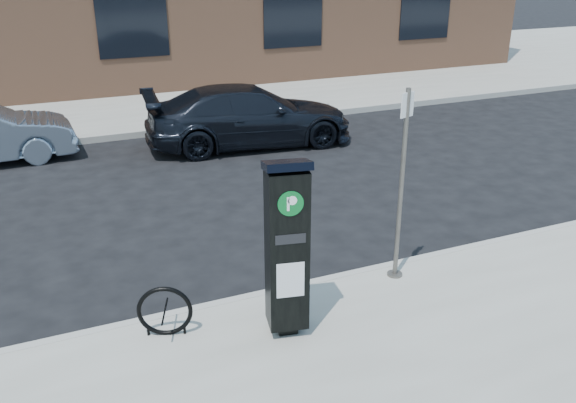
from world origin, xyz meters
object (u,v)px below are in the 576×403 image
parking_kiosk (287,247)px  bike_rack (165,311)px  car_dark (249,116)px  sign_pole (401,188)px

parking_kiosk → bike_rack: bearing=171.8°
car_dark → parking_kiosk: bearing=169.0°
parking_kiosk → sign_pole: (1.80, 0.58, 0.18)m
car_dark → sign_pole: bearing=-177.8°
parking_kiosk → bike_rack: parking_kiosk is taller
sign_pole → bike_rack: (-3.05, -0.12, -0.93)m
parking_kiosk → car_dark: parking_kiosk is taller
bike_rack → car_dark: size_ratio=0.13×
bike_rack → car_dark: car_dark is taller
sign_pole → car_dark: sign_pole is taller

